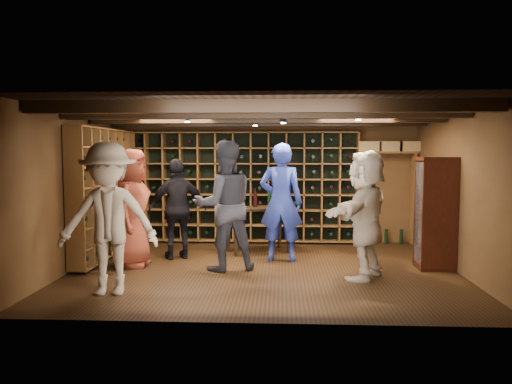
{
  "coord_description": "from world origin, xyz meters",
  "views": [
    {
      "loc": [
        0.27,
        -7.79,
        1.86
      ],
      "look_at": [
        -0.14,
        0.2,
        1.22
      ],
      "focal_mm": 35.0,
      "sensor_mm": 36.0,
      "label": 1
    }
  ],
  "objects_px": {
    "man_blue_shirt": "(281,202)",
    "guest_red_floral": "(131,208)",
    "man_grey_suit": "(224,206)",
    "guest_beige": "(366,214)",
    "guest_khaki": "(108,219)",
    "display_cabinet": "(435,215)",
    "guest_woman_black": "(178,209)",
    "tasting_table": "(258,212)"
  },
  "relations": [
    {
      "from": "guest_beige",
      "to": "tasting_table",
      "type": "xyz_separation_m",
      "value": [
        -1.66,
        1.82,
        -0.2
      ]
    },
    {
      "from": "display_cabinet",
      "to": "man_grey_suit",
      "type": "relative_size",
      "value": 0.86
    },
    {
      "from": "man_grey_suit",
      "to": "guest_woman_black",
      "type": "relative_size",
      "value": 1.17
    },
    {
      "from": "man_grey_suit",
      "to": "guest_beige",
      "type": "bearing_deg",
      "value": 149.31
    },
    {
      "from": "guest_red_floral",
      "to": "tasting_table",
      "type": "relative_size",
      "value": 1.54
    },
    {
      "from": "display_cabinet",
      "to": "man_grey_suit",
      "type": "distance_m",
      "value": 3.35
    },
    {
      "from": "guest_beige",
      "to": "guest_khaki",
      "type": "bearing_deg",
      "value": -43.98
    },
    {
      "from": "display_cabinet",
      "to": "man_blue_shirt",
      "type": "bearing_deg",
      "value": 169.32
    },
    {
      "from": "guest_beige",
      "to": "guest_red_floral",
      "type": "bearing_deg",
      "value": -68.96
    },
    {
      "from": "man_grey_suit",
      "to": "guest_red_floral",
      "type": "xyz_separation_m",
      "value": [
        -1.53,
        0.16,
        -0.06
      ]
    },
    {
      "from": "display_cabinet",
      "to": "guest_red_floral",
      "type": "bearing_deg",
      "value": -179.07
    },
    {
      "from": "guest_woman_black",
      "to": "man_blue_shirt",
      "type": "bearing_deg",
      "value": 154.13
    },
    {
      "from": "man_grey_suit",
      "to": "guest_beige",
      "type": "xyz_separation_m",
      "value": [
        2.13,
        -0.41,
        -0.07
      ]
    },
    {
      "from": "guest_woman_black",
      "to": "man_grey_suit",
      "type": "bearing_deg",
      "value": 115.66
    },
    {
      "from": "display_cabinet",
      "to": "guest_woman_black",
      "type": "xyz_separation_m",
      "value": [
        -4.24,
        0.53,
        0.02
      ]
    },
    {
      "from": "guest_beige",
      "to": "display_cabinet",
      "type": "bearing_deg",
      "value": 148.46
    },
    {
      "from": "man_blue_shirt",
      "to": "man_grey_suit",
      "type": "relative_size",
      "value": 0.99
    },
    {
      "from": "guest_woman_black",
      "to": "guest_khaki",
      "type": "height_order",
      "value": "guest_khaki"
    },
    {
      "from": "display_cabinet",
      "to": "man_blue_shirt",
      "type": "xyz_separation_m",
      "value": [
        -2.45,
        0.46,
        0.15
      ]
    },
    {
      "from": "man_blue_shirt",
      "to": "guest_khaki",
      "type": "bearing_deg",
      "value": 49.29
    },
    {
      "from": "man_grey_suit",
      "to": "guest_red_floral",
      "type": "relative_size",
      "value": 1.07
    },
    {
      "from": "guest_woman_black",
      "to": "guest_khaki",
      "type": "bearing_deg",
      "value": 54.61
    },
    {
      "from": "guest_woman_black",
      "to": "tasting_table",
      "type": "bearing_deg",
      "value": -178.79
    },
    {
      "from": "guest_red_floral",
      "to": "guest_woman_black",
      "type": "xyz_separation_m",
      "value": [
        0.63,
        0.61,
        -0.08
      ]
    },
    {
      "from": "man_blue_shirt",
      "to": "guest_khaki",
      "type": "relative_size",
      "value": 1.01
    },
    {
      "from": "tasting_table",
      "to": "man_grey_suit",
      "type": "bearing_deg",
      "value": -130.0
    },
    {
      "from": "display_cabinet",
      "to": "guest_red_floral",
      "type": "relative_size",
      "value": 0.92
    },
    {
      "from": "guest_beige",
      "to": "tasting_table",
      "type": "height_order",
      "value": "guest_beige"
    },
    {
      "from": "guest_red_floral",
      "to": "guest_khaki",
      "type": "xyz_separation_m",
      "value": [
        0.17,
        -1.58,
        0.04
      ]
    },
    {
      "from": "guest_khaki",
      "to": "tasting_table",
      "type": "distance_m",
      "value": 3.37
    },
    {
      "from": "man_grey_suit",
      "to": "guest_khaki",
      "type": "bearing_deg",
      "value": 26.43
    },
    {
      "from": "man_blue_shirt",
      "to": "guest_red_floral",
      "type": "bearing_deg",
      "value": 18.55
    },
    {
      "from": "man_blue_shirt",
      "to": "guest_red_floral",
      "type": "distance_m",
      "value": 2.48
    },
    {
      "from": "guest_woman_black",
      "to": "tasting_table",
      "type": "height_order",
      "value": "guest_woman_black"
    },
    {
      "from": "guest_khaki",
      "to": "display_cabinet",
      "type": "bearing_deg",
      "value": 13.69
    },
    {
      "from": "guest_beige",
      "to": "guest_woman_black",
      "type": "bearing_deg",
      "value": -81.42
    },
    {
      "from": "display_cabinet",
      "to": "guest_red_floral",
      "type": "distance_m",
      "value": 4.87
    },
    {
      "from": "man_blue_shirt",
      "to": "tasting_table",
      "type": "relative_size",
      "value": 1.62
    },
    {
      "from": "man_blue_shirt",
      "to": "tasting_table",
      "type": "height_order",
      "value": "man_blue_shirt"
    },
    {
      "from": "guest_khaki",
      "to": "guest_beige",
      "type": "xyz_separation_m",
      "value": [
        3.49,
        1.0,
        -0.05
      ]
    },
    {
      "from": "guest_red_floral",
      "to": "tasting_table",
      "type": "distance_m",
      "value": 2.36
    },
    {
      "from": "man_blue_shirt",
      "to": "guest_red_floral",
      "type": "height_order",
      "value": "man_blue_shirt"
    }
  ]
}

